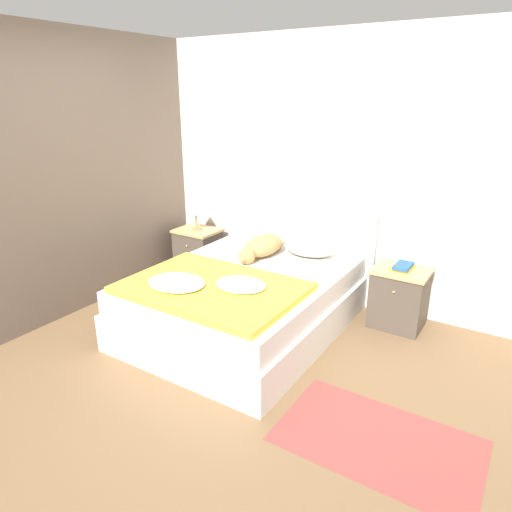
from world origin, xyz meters
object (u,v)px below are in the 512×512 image
Objects in this scene: nightstand_left at (198,252)px; book_stack at (403,267)px; bed at (244,301)px; nightstand_right at (399,298)px; table_lamp at (196,208)px; pillow_left at (263,238)px; pillow_right at (310,247)px; dog at (262,247)px.

book_stack reaches higher than nightstand_left.
bed is 1.38m from nightstand_right.
bed is 3.60× the size of nightstand_right.
nightstand_left is at bearing 180.00° from nightstand_right.
book_stack is (2.30, 0.01, 0.29)m from nightstand_left.
table_lamp is (-1.15, 0.76, 0.54)m from bed.
pillow_left is 0.53m from pillow_right.
bed is at bearing -70.31° from pillow_left.
bed is at bearing -77.18° from dog.
bed is 0.86m from pillow_left.
nightstand_left is 2.30m from nightstand_right.
bed is 3.90× the size of pillow_left.
nightstand_right is at bearing 0.00° from nightstand_left.
nightstand_left is at bearing 146.20° from bed.
dog is at bearing -15.41° from table_lamp.
nightstand_right is (2.30, 0.00, 0.00)m from nightstand_left.
nightstand_right is 0.94m from pillow_right.
pillow_right is 2.13× the size of book_stack.
table_lamp is (0.00, -0.01, 0.53)m from nightstand_left.
bed is 3.90× the size of pillow_right.
bed is 0.86m from pillow_right.
bed is at bearing -146.20° from nightstand_right.
dog is at bearing -143.84° from pillow_right.
table_lamp is (-1.04, 0.29, 0.19)m from dog.
nightstand_left is at bearing 163.97° from dog.
pillow_right reaches higher than bed.
pillow_right is at bearing -0.62° from table_lamp.
book_stack is (0.00, 0.01, 0.29)m from nightstand_right.
nightstand_left is 1.14m from dog.
table_lamp is at bearing -90.00° from nightstand_left.
dog is 1.30m from book_stack.
pillow_left is (0.88, -0.03, 0.33)m from nightstand_left.
pillow_left is (-0.27, 0.74, 0.34)m from bed.
book_stack is at bearing 13.86° from dog.
dog is (-0.11, 0.47, 0.36)m from bed.
table_lamp is at bearing 179.02° from pillow_left.
pillow_left is 0.69× the size of dog.
bed is 1.42m from book_stack.
nightstand_right is (1.15, 0.77, 0.02)m from bed.
pillow_left is 0.32m from dog.
nightstand_right is at bearing 1.78° from pillow_right.
pillow_right is 0.46m from dog.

